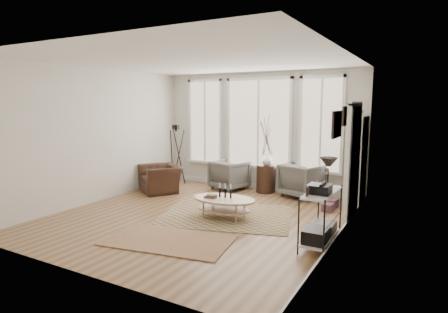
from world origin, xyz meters
The scene contains 17 objects.
room centered at (0.02, 0.03, 1.43)m, with size 5.50×5.54×2.90m.
bay_window centered at (0.00, 2.71, 1.61)m, with size 4.14×0.12×2.24m.
door centered at (2.57, 1.15, 1.12)m, with size 0.09×1.06×2.22m.
bookcase centered at (2.44, 2.23, 0.96)m, with size 0.31×0.85×2.06m.
low_shelf centered at (2.38, -0.30, 0.51)m, with size 0.38×1.08×1.30m.
wall_art centered at (2.58, -0.27, 1.88)m, with size 0.04×0.88×0.44m.
rug_main centered at (0.41, 0.31, 0.01)m, with size 2.46×1.84×0.01m, color brown.
rug_runner centered at (0.25, -1.30, 0.01)m, with size 1.96×1.09×0.01m, color brown.
coffee_table centered at (0.43, 0.17, 0.30)m, with size 1.24×0.82×0.56m.
armchair_left centered at (-0.60, 2.33, 0.36)m, with size 0.78×0.80×0.73m, color slate.
armchair_right centered at (1.23, 2.45, 0.39)m, with size 0.83×0.86×0.78m, color slate.
side_table centered at (0.33, 2.45, 0.90)m, with size 0.45×0.45×1.88m.
vase centered at (0.36, 2.45, 0.80)m, with size 0.25×0.25×0.26m, color silver.
accent_chair centered at (-1.95, 1.27, 0.32)m, with size 0.99×0.86×0.64m, color #331D14.
tripod_camera centered at (-2.14, 2.21, 0.73)m, with size 0.56×0.56×1.58m.
book_stack_near centered at (2.05, 1.90, 0.08)m, with size 0.20×0.25×0.16m, color maroon.
book_stack_far centered at (2.05, 1.56, 0.08)m, with size 0.19×0.25×0.16m, color maroon.
Camera 1 is at (3.75, -5.79, 2.15)m, focal length 30.00 mm.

